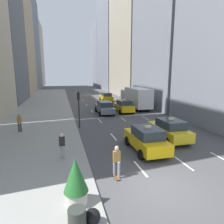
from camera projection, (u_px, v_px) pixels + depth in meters
The scene contains 18 objects.
ground_plane at pixel (160, 187), 9.57m from camera, with size 160.00×160.00×0.00m, color #474749.
sidewalk_left at pixel (45, 105), 33.49m from camera, with size 8.00×66.00×0.15m, color gray.
lane_markings at pixel (106, 107), 32.06m from camera, with size 5.72×56.00×0.01m.
building_row_left at pixel (16, 38), 46.70m from camera, with size 6.00×91.25×31.27m.
building_row_right at pixel (127, 32), 48.63m from camera, with size 6.00×82.91×37.05m.
taxi_lead at pixel (106, 97), 38.05m from camera, with size 2.02×4.40×1.87m.
taxi_second at pixel (146, 139), 13.87m from camera, with size 2.02×4.40×1.87m.
taxi_third at pixel (124, 106), 27.69m from camera, with size 2.02×4.40×1.87m.
taxi_fourth at pixel (169, 129), 16.21m from camera, with size 2.02×4.40×1.87m.
sedan_black_near at pixel (105, 107), 26.69m from camera, with size 2.02×4.93×1.69m.
box_truck at pixel (136, 97), 30.82m from camera, with size 2.58×8.40×3.15m.
skateboarder at pixel (117, 160), 10.28m from camera, with size 0.36×0.80×1.75m.
trash_can at pixel (77, 221), 6.55m from camera, with size 0.60×0.60×0.90m, color #2D332D.
planter_with_shrub at pixel (76, 181), 7.97m from camera, with size 1.00×1.00×1.95m.
trash_bag at pixel (92, 217), 6.98m from camera, with size 0.58×0.58×0.58m, color black.
pedestrian_near_curb at pixel (62, 145), 12.19m from camera, with size 0.36×0.22×1.65m.
pedestrian_mid_block at pixel (19, 122), 17.89m from camera, with size 0.36×0.22×1.65m.
traffic_light_pole at pixel (79, 104), 19.57m from camera, with size 0.24×0.42×3.60m.
Camera 1 is at (-4.42, -7.84, 5.39)m, focal length 32.00 mm.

